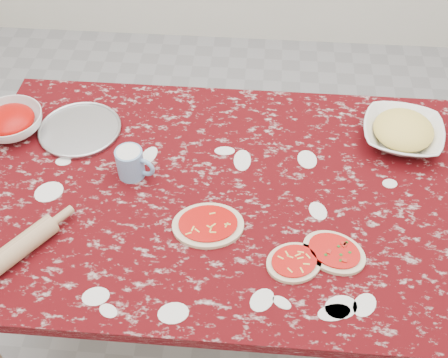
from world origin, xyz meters
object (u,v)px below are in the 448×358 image
worktable (224,207)px  pizza_tray (80,130)px  sauce_bowl (11,123)px  rolling_pin (9,255)px  flour_mug (131,163)px  cheese_bowl (402,134)px

worktable → pizza_tray: 0.57m
sauce_bowl → rolling_pin: bearing=-71.2°
worktable → pizza_tray: size_ratio=5.86×
pizza_tray → flour_mug: size_ratio=2.17×
flour_mug → pizza_tray: bearing=140.0°
pizza_tray → sauce_bowl: bearing=-176.7°
pizza_tray → cheese_bowl: cheese_bowl is taller
worktable → sauce_bowl: bearing=163.9°
worktable → rolling_pin: rolling_pin is taller
pizza_tray → cheese_bowl: bearing=2.1°
worktable → flour_mug: flour_mug is taller
sauce_bowl → pizza_tray: bearing=3.3°
worktable → flour_mug: 0.32m
sauce_bowl → flour_mug: size_ratio=1.73×
worktable → flour_mug: bearing=171.7°
worktable → sauce_bowl: sauce_bowl is taller
cheese_bowl → rolling_pin: 1.27m
sauce_bowl → rolling_pin: (0.18, -0.52, -0.00)m
pizza_tray → flour_mug: flour_mug is taller
worktable → rolling_pin: 0.65m
flour_mug → cheese_bowl: bearing=14.5°
cheese_bowl → flour_mug: flour_mug is taller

